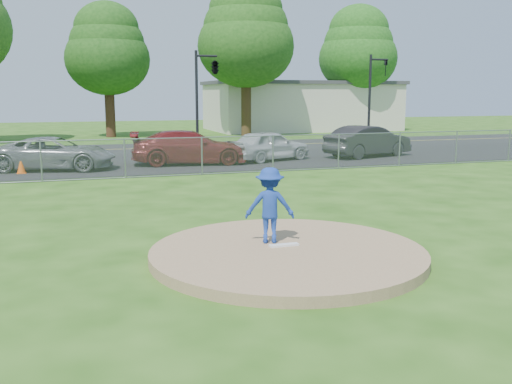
% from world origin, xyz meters
% --- Properties ---
extents(ground, '(120.00, 120.00, 0.00)m').
position_xyz_m(ground, '(0.00, 10.00, 0.00)').
color(ground, '#224C10').
rests_on(ground, ground).
extents(pitchers_mound, '(5.40, 5.40, 0.20)m').
position_xyz_m(pitchers_mound, '(0.00, 0.00, 0.10)').
color(pitchers_mound, '#91714F').
rests_on(pitchers_mound, ground).
extents(pitching_rubber, '(0.60, 0.15, 0.04)m').
position_xyz_m(pitching_rubber, '(0.00, 0.20, 0.22)').
color(pitching_rubber, white).
rests_on(pitching_rubber, pitchers_mound).
extents(chain_link_fence, '(40.00, 0.06, 1.50)m').
position_xyz_m(chain_link_fence, '(0.00, 12.00, 0.75)').
color(chain_link_fence, gray).
rests_on(chain_link_fence, ground).
extents(parking_lot, '(50.00, 8.00, 0.01)m').
position_xyz_m(parking_lot, '(0.00, 16.50, 0.01)').
color(parking_lot, black).
rests_on(parking_lot, ground).
extents(street, '(60.00, 7.00, 0.01)m').
position_xyz_m(street, '(0.00, 24.00, 0.00)').
color(street, black).
rests_on(street, ground).
extents(commercial_building, '(16.40, 9.40, 4.30)m').
position_xyz_m(commercial_building, '(16.00, 38.00, 2.16)').
color(commercial_building, beige).
rests_on(commercial_building, ground).
extents(tree_center, '(6.16, 6.16, 9.84)m').
position_xyz_m(tree_center, '(-1.00, 34.00, 6.47)').
color(tree_center, '#392015').
rests_on(tree_center, ground).
extents(tree_right, '(7.28, 7.28, 11.63)m').
position_xyz_m(tree_right, '(9.00, 32.00, 7.65)').
color(tree_right, '#372614').
rests_on(tree_right, ground).
extents(tree_far_right, '(6.72, 6.72, 10.74)m').
position_xyz_m(tree_far_right, '(20.00, 35.00, 7.06)').
color(tree_far_right, '#3A2715').
rests_on(tree_far_right, ground).
extents(traffic_signal_center, '(1.42, 2.48, 5.60)m').
position_xyz_m(traffic_signal_center, '(3.97, 22.00, 4.61)').
color(traffic_signal_center, black).
rests_on(traffic_signal_center, ground).
extents(traffic_signal_right, '(1.28, 0.20, 5.60)m').
position_xyz_m(traffic_signal_right, '(14.24, 22.00, 3.36)').
color(traffic_signal_right, black).
rests_on(traffic_signal_right, ground).
extents(pitcher, '(1.12, 0.86, 1.54)m').
position_xyz_m(pitcher, '(-0.17, 0.57, 0.97)').
color(pitcher, '#1B3A97').
rests_on(pitcher, pitchers_mound).
extents(traffic_cone, '(0.35, 0.35, 0.67)m').
position_xyz_m(traffic_cone, '(-5.89, 14.66, 0.35)').
color(traffic_cone, '#FF5F0D').
rests_on(traffic_cone, parking_lot).
extents(parked_car_gray, '(5.42, 3.45, 1.39)m').
position_xyz_m(parked_car_gray, '(-4.61, 15.44, 0.71)').
color(parked_car_gray, slate).
rests_on(parked_car_gray, parking_lot).
extents(parked_car_darkred, '(5.55, 2.85, 1.54)m').
position_xyz_m(parked_car_darkred, '(1.26, 15.63, 0.78)').
color(parked_car_darkred, maroon).
rests_on(parked_car_darkred, parking_lot).
extents(parked_car_pearl, '(4.64, 3.20, 1.47)m').
position_xyz_m(parked_car_pearl, '(5.16, 15.86, 0.74)').
color(parked_car_pearl, silver).
rests_on(parked_car_pearl, parking_lot).
extents(parked_car_charcoal, '(5.09, 3.01, 1.58)m').
position_xyz_m(parked_car_charcoal, '(10.60, 15.92, 0.80)').
color(parked_car_charcoal, black).
rests_on(parked_car_charcoal, parking_lot).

